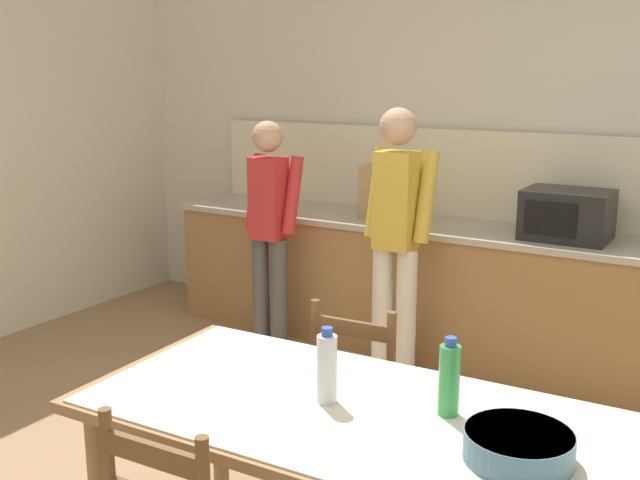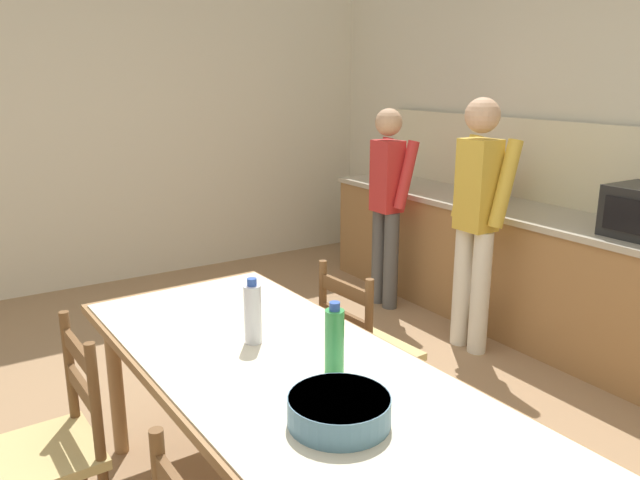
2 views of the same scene
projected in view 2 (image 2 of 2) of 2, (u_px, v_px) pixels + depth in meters
ground_plane at (289, 460)px, 3.03m from camera, size 8.32×8.32×0.00m
wall_left at (97, 118)px, 5.30m from camera, size 0.12×5.20×2.90m
kitchen_counter at (507, 265)px, 4.59m from camera, size 3.51×0.66×0.89m
counter_splashback at (544, 162)px, 4.56m from camera, size 3.47×0.03×0.60m
paper_bag at (489, 178)px, 4.59m from camera, size 0.24×0.16×0.36m
dining_table at (291, 387)px, 2.30m from camera, size 2.29×1.00×0.77m
bottle_near_centre at (253, 313)px, 2.47m from camera, size 0.07×0.07×0.27m
bottle_off_centre at (334, 340)px, 2.22m from camera, size 0.07×0.07×0.27m
serving_bowl at (339, 408)px, 1.91m from camera, size 0.32×0.32×0.09m
chair_side_near_left at (52, 449)px, 2.36m from camera, size 0.44×0.42×0.91m
chair_side_far_left at (365, 352)px, 3.18m from camera, size 0.45×0.43×0.91m
person_at_sink at (387, 198)px, 4.84m from camera, size 0.39×0.27×1.57m
person_at_counter at (477, 213)px, 4.04m from camera, size 0.42×0.29×1.68m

